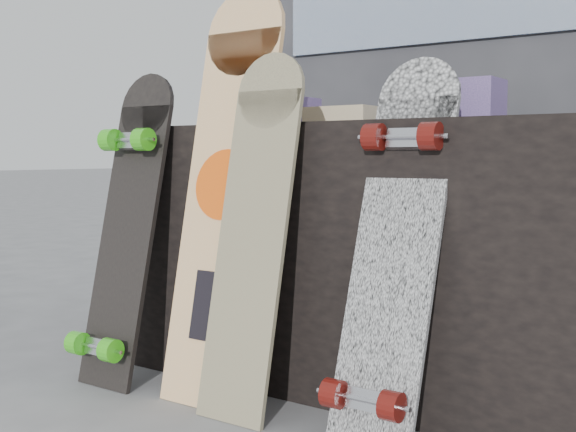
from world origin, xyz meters
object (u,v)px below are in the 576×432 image
Objects in this scene: vendor_table at (374,255)px; longboard_cascadia at (395,241)px; longboard_geisha at (227,179)px; skateboard_dark at (126,222)px; longboard_celtic at (254,221)px.

vendor_table is 0.44m from longboard_cascadia.
longboard_geisha is (-0.30, -0.35, 0.24)m from vendor_table.
longboard_geisha reaches higher than skateboard_dark.
longboard_geisha is at bearing -130.65° from vendor_table.
vendor_table is at bearing 69.47° from longboard_celtic.
longboard_celtic is at bearing -22.59° from longboard_geisha.
longboard_celtic is at bearing 0.61° from skateboard_dark.
longboard_geisha is at bearing 179.34° from longboard_cascadia.
vendor_table is 0.52m from longboard_geisha.
longboard_geisha is 0.19m from longboard_celtic.
skateboard_dark is (-0.35, -0.07, -0.14)m from longboard_geisha.
vendor_table is 1.32× the size of longboard_geisha.
skateboard_dark is (-0.90, -0.06, 0.00)m from longboard_cascadia.
longboard_cascadia is 0.90m from skateboard_dark.
skateboard_dark reaches higher than longboard_cascadia.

